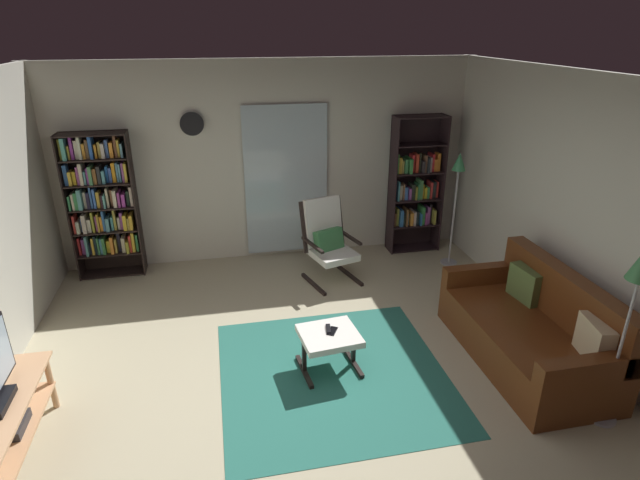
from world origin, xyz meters
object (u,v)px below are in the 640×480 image
object	(u,v)px
bookshelf_near_sofa	(415,188)
floor_lamp_by_shelf	(458,179)
lounge_armchair	(328,239)
ottoman	(329,339)
tv_remote	(328,329)
cell_phone	(332,331)
floor_lamp_by_sofa	(638,284)
bookshelf_near_tv	(102,202)
wall_clock	(192,124)
leather_sofa	(532,331)
tv_stand	(2,425)

from	to	relation	value
bookshelf_near_sofa	floor_lamp_by_shelf	size ratio (longest dim) A/B	1.25
lounge_armchair	ottoman	xyz separation A→B (m)	(-0.39, -1.83, -0.21)
tv_remote	cell_phone	distance (m)	0.05
bookshelf_near_sofa	floor_lamp_by_sofa	size ratio (longest dim) A/B	1.22
bookshelf_near_tv	cell_phone	distance (m)	3.47
wall_clock	leather_sofa	bearing A→B (deg)	-43.56
tv_stand	tv_remote	size ratio (longest dim) A/B	8.72
tv_remote	bookshelf_near_tv	bearing A→B (deg)	141.14
wall_clock	bookshelf_near_tv	bearing A→B (deg)	-173.62
tv_stand	floor_lamp_by_sofa	world-z (taller)	floor_lamp_by_sofa
tv_stand	lounge_armchair	size ratio (longest dim) A/B	1.23
leather_sofa	tv_stand	bearing A→B (deg)	-175.27
ottoman	bookshelf_near_sofa	bearing A→B (deg)	54.75
lounge_armchair	ottoman	bearing A→B (deg)	-102.18
bookshelf_near_sofa	wall_clock	xyz separation A→B (m)	(-2.90, 0.15, 0.95)
bookshelf_near_tv	floor_lamp_by_sofa	size ratio (longest dim) A/B	1.18
bookshelf_near_sofa	floor_lamp_by_shelf	world-z (taller)	bookshelf_near_sofa
ottoman	cell_phone	xyz separation A→B (m)	(0.03, 0.02, 0.07)
tv_remote	cell_phone	xyz separation A→B (m)	(0.03, -0.04, -0.00)
leather_sofa	wall_clock	size ratio (longest dim) A/B	6.29
tv_remote	wall_clock	bearing A→B (deg)	121.87
floor_lamp_by_sofa	leather_sofa	bearing A→B (deg)	98.41
tv_remote	cell_phone	world-z (taller)	tv_remote
floor_lamp_by_shelf	tv_remote	bearing A→B (deg)	-138.30
tv_remote	floor_lamp_by_shelf	distance (m)	2.89
bookshelf_near_tv	bookshelf_near_sofa	world-z (taller)	bookshelf_near_sofa
tv_stand	bookshelf_near_tv	xyz separation A→B (m)	(0.24, 3.13, 0.62)
tv_stand	bookshelf_near_tv	distance (m)	3.20
ottoman	wall_clock	bearing A→B (deg)	113.12
lounge_armchair	tv_remote	size ratio (longest dim) A/B	7.10
lounge_armchair	wall_clock	xyz separation A→B (m)	(-1.53, 0.83, 1.32)
leather_sofa	floor_lamp_by_shelf	distance (m)	2.32
ottoman	tv_stand	bearing A→B (deg)	-166.58
floor_lamp_by_sofa	wall_clock	xyz separation A→B (m)	(-3.17, 3.76, 0.60)
ottoman	wall_clock	distance (m)	3.27
ottoman	leather_sofa	bearing A→B (deg)	-7.07
floor_lamp_by_sofa	tv_remote	bearing A→B (deg)	150.28
leather_sofa	lounge_armchair	xyz separation A→B (m)	(-1.51, 2.06, 0.23)
leather_sofa	ottoman	size ratio (longest dim) A/B	3.21
bookshelf_near_sofa	wall_clock	world-z (taller)	wall_clock
bookshelf_near_sofa	floor_lamp_by_sofa	distance (m)	3.63
tv_stand	bookshelf_near_sofa	xyz separation A→B (m)	(4.30, 3.11, 0.56)
lounge_armchair	cell_phone	world-z (taller)	lounge_armchair
leather_sofa	floor_lamp_by_sofa	world-z (taller)	floor_lamp_by_sofa
bookshelf_near_sofa	ottoman	size ratio (longest dim) A/B	3.32
leather_sofa	ottoman	bearing A→B (deg)	172.93
tv_stand	floor_lamp_by_shelf	distance (m)	5.32
tv_remote	cell_phone	bearing A→B (deg)	-43.97
bookshelf_near_sofa	cell_phone	distance (m)	3.07
floor_lamp_by_sofa	wall_clock	bearing A→B (deg)	130.14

